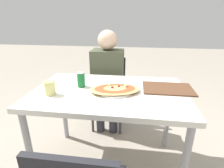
% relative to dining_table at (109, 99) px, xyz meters
% --- Properties ---
extents(ground_plane, '(14.00, 14.00, 0.00)m').
position_rel_dining_table_xyz_m(ground_plane, '(0.00, 0.00, -0.69)').
color(ground_plane, '#9E9384').
extents(dining_table, '(1.24, 0.78, 0.78)m').
position_rel_dining_table_xyz_m(dining_table, '(0.00, 0.00, 0.00)').
color(dining_table, silver).
rests_on(dining_table, ground_plane).
extents(chair_far_seated, '(0.40, 0.40, 0.86)m').
position_rel_dining_table_xyz_m(chair_far_seated, '(-0.11, 0.72, -0.20)').
color(chair_far_seated, black).
rests_on(chair_far_seated, ground_plane).
extents(person_seated, '(0.35, 0.29, 1.21)m').
position_rel_dining_table_xyz_m(person_seated, '(-0.11, 0.61, 0.02)').
color(person_seated, '#2D2D38').
rests_on(person_seated, ground_plane).
extents(pizza_main, '(0.44, 0.33, 0.05)m').
position_rel_dining_table_xyz_m(pizza_main, '(0.05, -0.02, 0.10)').
color(pizza_main, white).
rests_on(pizza_main, dining_table).
extents(soda_can, '(0.07, 0.07, 0.12)m').
position_rel_dining_table_xyz_m(soda_can, '(-0.25, 0.05, 0.14)').
color(soda_can, '#197233').
rests_on(soda_can, dining_table).
extents(drink_glass, '(0.08, 0.08, 0.11)m').
position_rel_dining_table_xyz_m(drink_glass, '(-0.43, -0.14, 0.14)').
color(drink_glass, '#E0DB7F').
rests_on(drink_glass, dining_table).
extents(serving_tray, '(0.40, 0.27, 0.01)m').
position_rel_dining_table_xyz_m(serving_tray, '(0.48, 0.09, 0.09)').
color(serving_tray, brown).
rests_on(serving_tray, dining_table).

